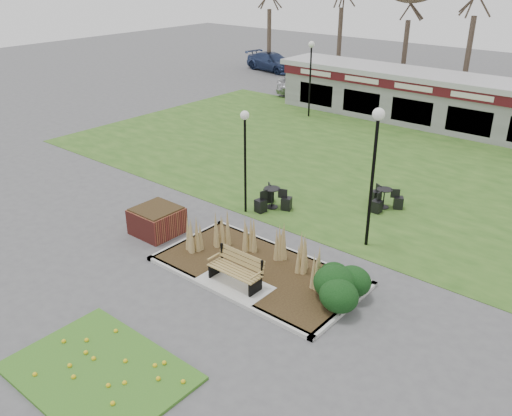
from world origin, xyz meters
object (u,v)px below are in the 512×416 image
Objects in this scene: brick_planter at (157,220)px; food_pavilion at (480,107)px; car_silver at (311,86)px; park_bench at (237,268)px; bistro_set_d at (383,201)px; lamp_post_far_left at (311,62)px; car_blue at (272,62)px; lamp_post_near_left at (375,148)px; lamp_post_mid_left at (245,140)px; car_black at (375,77)px; bistro_set_b at (272,201)px.

food_pavilion reaches higher than brick_planter.
park_bench is at bearing -166.73° from car_silver.
park_bench is 1.18× the size of bistro_set_d.
car_blue is (-10.71, 10.00, -2.49)m from lamp_post_far_left.
bistro_set_d is (-0.98, 3.06, -3.15)m from lamp_post_near_left.
lamp_post_mid_left reaches higher than food_pavilion.
car_silver is at bearing 174.92° from food_pavilion.
lamp_post_near_left is at bearing -143.04° from car_black.
lamp_post_mid_left is at bearing -172.54° from lamp_post_near_left.
bistro_set_b is at bearing 117.73° from park_bench.
food_pavilion reaches higher than car_black.
lamp_post_far_left is at bearing -165.31° from car_black.
lamp_post_far_left is (-9.07, -2.96, 1.75)m from food_pavilion.
car_black reaches higher than bistro_set_b.
brick_planter is 1.04× the size of bistro_set_d.
brick_planter is 21.28m from car_silver.
lamp_post_far_left reaches higher than lamp_post_mid_left.
lamp_post_mid_left is 0.77× the size of car_blue.
bistro_set_d is (0.70, -12.01, -1.20)m from food_pavilion.
lamp_post_near_left is at bearing -83.63° from food_pavilion.
lamp_post_near_left is 16.19m from lamp_post_far_left.
food_pavilion is (0.00, 19.71, 0.89)m from park_bench.
lamp_post_mid_left reaches higher than brick_planter.
lamp_post_mid_left reaches higher than car_blue.
food_pavilion is 4.83× the size of car_blue.
lamp_post_far_left reaches higher than car_blue.
bistro_set_d is at bearing -42.81° from lamp_post_far_left.
bistro_set_b is at bearing -140.19° from bistro_set_d.
lamp_post_near_left is at bearing -48.40° from lamp_post_far_left.
lamp_post_mid_left is at bearing 128.00° from park_bench.
park_bench is 0.07× the size of food_pavilion.
food_pavilion is 5.26× the size of car_silver.
brick_planter is 26.61m from car_black.
car_black is at bearing 145.04° from food_pavilion.
car_silver is 1.12× the size of car_black.
car_blue is (-16.64, 22.74, -2.12)m from lamp_post_mid_left.
lamp_post_near_left is 3.16× the size of bistro_set_b.
car_blue is at bearing 120.59° from brick_planter.
lamp_post_near_left reaches higher than car_black.
food_pavilion is at bearing -100.69° from car_blue.
bistro_set_b is at bearing -61.29° from lamp_post_far_left.
car_blue reaches higher than brick_planter.
car_blue is at bearing 134.14° from lamp_post_near_left.
brick_planter is at bearing -140.50° from car_blue.
car_silver is at bearing -117.60° from car_blue.
car_blue is at bearing 126.19° from lamp_post_mid_left.
car_blue is at bearing 126.47° from park_bench.
lamp_post_far_left is at bearing 118.42° from park_bench.
car_silver is 0.92× the size of car_blue.
brick_planter is at bearing -113.20° from bistro_set_b.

